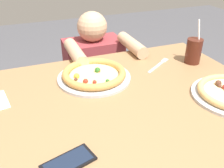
# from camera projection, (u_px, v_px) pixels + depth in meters

# --- Properties ---
(dining_table) EXTENTS (1.26, 0.90, 0.75)m
(dining_table) POSITION_uv_depth(u_px,v_px,m) (117.00, 121.00, 1.05)
(dining_table) COLOR #936D47
(dining_table) RESTS_ON ground
(pizza_far) EXTENTS (0.34, 0.34, 0.04)m
(pizza_far) POSITION_uv_depth(u_px,v_px,m) (94.00, 75.00, 1.13)
(pizza_far) COLOR #B7B7BC
(pizza_far) RESTS_ON dining_table
(drink_cup_colored) EXTENTS (0.08, 0.08, 0.22)m
(drink_cup_colored) POSITION_uv_depth(u_px,v_px,m) (194.00, 51.00, 1.27)
(drink_cup_colored) COLOR #4C1E14
(drink_cup_colored) RESTS_ON dining_table
(fork) EXTENTS (0.18, 0.13, 0.00)m
(fork) POSITION_uv_depth(u_px,v_px,m) (159.00, 65.00, 1.27)
(fork) COLOR silver
(fork) RESTS_ON dining_table
(cell_phone) EXTENTS (0.16, 0.11, 0.01)m
(cell_phone) POSITION_uv_depth(u_px,v_px,m) (68.00, 162.00, 0.71)
(cell_phone) COLOR black
(cell_phone) RESTS_ON dining_table
(diner_seated) EXTENTS (0.40, 0.52, 0.94)m
(diner_seated) POSITION_uv_depth(u_px,v_px,m) (95.00, 85.00, 1.73)
(diner_seated) COLOR #333847
(diner_seated) RESTS_ON ground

